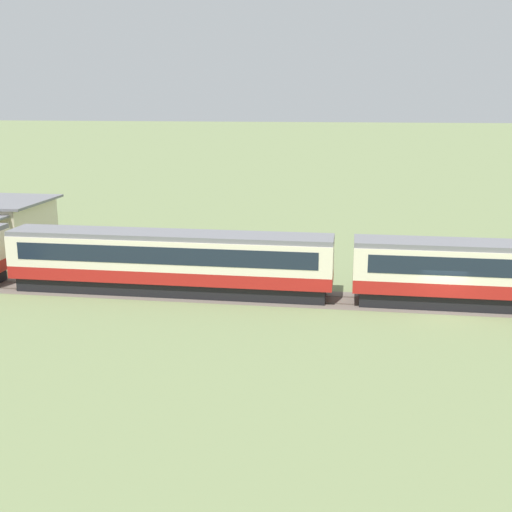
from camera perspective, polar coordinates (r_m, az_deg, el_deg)
name	(u,v)px	position (r m, az deg, el deg)	size (l,w,h in m)	color
ground_plane	(442,312)	(38.76, 16.17, -4.79)	(600.00, 600.00, 0.00)	#707F51
passenger_train	(174,260)	(40.53, -7.34, -0.33)	(107.37, 2.85, 3.91)	#AD1E19
railway_track	(201,294)	(40.69, -4.92, -3.38)	(150.48, 3.60, 0.04)	#665B51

